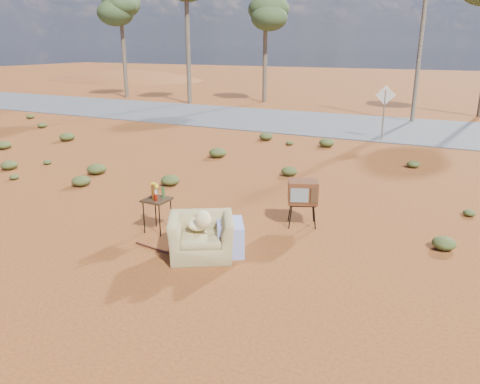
% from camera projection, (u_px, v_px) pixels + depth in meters
% --- Properties ---
extents(ground, '(140.00, 140.00, 0.00)m').
position_uv_depth(ground, '(191.00, 241.00, 9.25)').
color(ground, brown).
rests_on(ground, ground).
extents(highway, '(140.00, 7.00, 0.04)m').
position_uv_depth(highway, '(361.00, 126.00, 22.05)').
color(highway, '#565659').
rests_on(highway, ground).
extents(dirt_mound, '(26.00, 18.00, 2.00)m').
position_uv_depth(dirt_mound, '(123.00, 80.00, 50.98)').
color(dirt_mound, brown).
rests_on(dirt_mound, ground).
extents(armchair, '(1.49, 1.43, 1.01)m').
position_uv_depth(armchair, '(207.00, 231.00, 8.52)').
color(armchair, '#978452').
rests_on(armchair, ground).
extents(tv_unit, '(0.75, 0.68, 0.99)m').
position_uv_depth(tv_unit, '(303.00, 193.00, 9.83)').
color(tv_unit, black).
rests_on(tv_unit, ground).
extents(side_table, '(0.50, 0.50, 1.00)m').
position_uv_depth(side_table, '(156.00, 197.00, 9.54)').
color(side_table, '#332212').
rests_on(side_table, ground).
extents(rusty_bar, '(1.49, 0.25, 0.04)m').
position_uv_depth(rusty_bar, '(165.00, 252.00, 8.72)').
color(rusty_bar, '#4F1E15').
rests_on(rusty_bar, ground).
extents(road_sign, '(0.78, 0.06, 2.19)m').
position_uv_depth(road_sign, '(385.00, 103.00, 18.41)').
color(road_sign, brown).
rests_on(road_sign, ground).
extents(eucalyptus_far_left, '(3.20, 3.20, 7.10)m').
position_uv_depth(eucalyptus_far_left, '(121.00, 10.00, 32.15)').
color(eucalyptus_far_left, brown).
rests_on(eucalyptus_far_left, ground).
extents(eucalyptus_near_left, '(3.20, 3.20, 6.60)m').
position_uv_depth(eucalyptus_near_left, '(266.00, 15.00, 29.77)').
color(eucalyptus_near_left, brown).
rests_on(eucalyptus_near_left, ground).
extents(utility_pole_center, '(1.40, 0.20, 8.00)m').
position_uv_depth(utility_pole_center, '(422.00, 34.00, 22.09)').
color(utility_pole_center, brown).
rests_on(utility_pole_center, ground).
extents(scrub_patch, '(17.49, 8.07, 0.33)m').
position_uv_depth(scrub_patch, '(249.00, 176.00, 13.32)').
color(scrub_patch, '#404A20').
rests_on(scrub_patch, ground).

